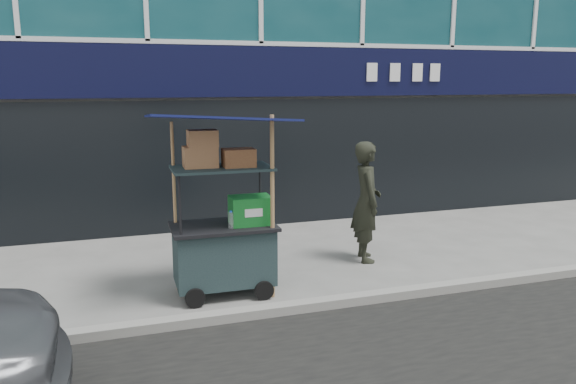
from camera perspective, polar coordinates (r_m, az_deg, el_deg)
name	(u,v)px	position (r m, az deg, el deg)	size (l,w,h in m)	color
ground	(344,299)	(7.35, 5.69, -10.75)	(80.00, 80.00, 0.00)	slate
curb	(350,300)	(7.16, 6.35, -10.87)	(80.00, 0.18, 0.12)	gray
vendor_cart	(225,231)	(7.29, -6.44, -4.00)	(1.79, 1.28, 2.39)	#19282B
vendor_man	(366,202)	(8.67, 7.97, -0.97)	(0.68, 0.44, 1.85)	black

